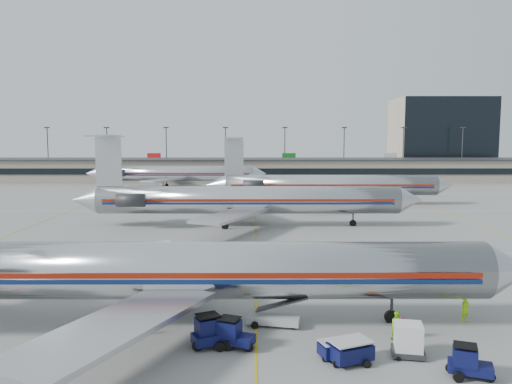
{
  "coord_description": "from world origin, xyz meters",
  "views": [
    {
      "loc": [
        -0.05,
        -39.91,
        11.59
      ],
      "look_at": [
        0.08,
        26.9,
        4.5
      ],
      "focal_mm": 35.0,
      "sensor_mm": 36.0,
      "label": 1
    }
  ],
  "objects_px": {
    "tug_center": "(232,334)",
    "uld_container": "(408,340)",
    "jet_foreground": "(162,269)",
    "jet_second_row": "(241,199)",
    "belt_loader": "(275,317)"
  },
  "relations": [
    {
      "from": "uld_container",
      "to": "tug_center",
      "type": "bearing_deg",
      "value": -175.51
    },
    {
      "from": "tug_center",
      "to": "uld_container",
      "type": "distance_m",
      "value": 9.54
    },
    {
      "from": "jet_foreground",
      "to": "jet_second_row",
      "type": "distance_m",
      "value": 35.75
    },
    {
      "from": "tug_center",
      "to": "uld_container",
      "type": "bearing_deg",
      "value": 15.07
    },
    {
      "from": "jet_foreground",
      "to": "belt_loader",
      "type": "height_order",
      "value": "jet_foreground"
    },
    {
      "from": "uld_container",
      "to": "jet_second_row",
      "type": "bearing_deg",
      "value": 114.84
    },
    {
      "from": "belt_loader",
      "to": "uld_container",
      "type": "bearing_deg",
      "value": -20.09
    },
    {
      "from": "jet_second_row",
      "to": "tug_center",
      "type": "xyz_separation_m",
      "value": [
        0.59,
        -39.41,
        -2.77
      ]
    },
    {
      "from": "jet_second_row",
      "to": "uld_container",
      "type": "bearing_deg",
      "value": -76.03
    },
    {
      "from": "jet_second_row",
      "to": "tug_center",
      "type": "distance_m",
      "value": 39.52
    },
    {
      "from": "tug_center",
      "to": "jet_foreground",
      "type": "bearing_deg",
      "value": 161.21
    },
    {
      "from": "tug_center",
      "to": "uld_container",
      "type": "height_order",
      "value": "uld_container"
    },
    {
      "from": "jet_second_row",
      "to": "belt_loader",
      "type": "bearing_deg",
      "value": -85.11
    },
    {
      "from": "jet_foreground",
      "to": "tug_center",
      "type": "relative_size",
      "value": 18.95
    },
    {
      "from": "jet_foreground",
      "to": "tug_center",
      "type": "xyz_separation_m",
      "value": [
        4.6,
        -3.89,
        -2.65
      ]
    }
  ]
}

